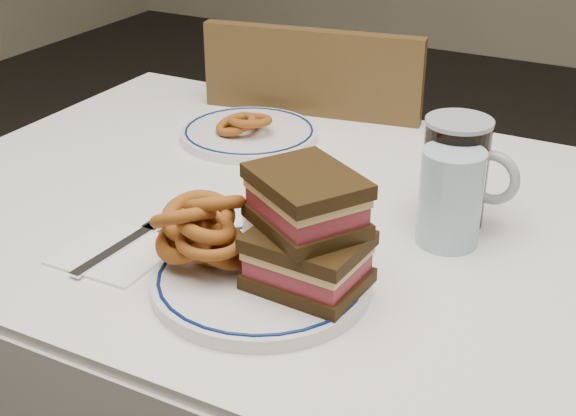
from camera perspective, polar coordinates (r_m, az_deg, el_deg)
The scene contains 11 objects.
dining_table at distance 1.23m, azimuth 2.08°, elevation -4.58°, with size 1.27×0.87×0.75m.
chair_far at distance 1.76m, azimuth 2.64°, elevation 0.20°, with size 0.49×0.49×0.91m.
main_plate at distance 0.99m, azimuth -1.91°, elevation -5.16°, with size 0.27×0.27×0.02m.
reuben_sandwich at distance 0.94m, azimuth 1.37°, elevation -1.62°, with size 0.17×0.16×0.14m.
onion_rings_main at distance 0.99m, azimuth -5.99°, elevation -1.61°, with size 0.13×0.13×0.12m.
ketchup_ramekin at distance 1.07m, azimuth -1.70°, elevation -0.79°, with size 0.06×0.06×0.04m.
beer_mug at distance 1.14m, azimuth 11.92°, elevation 2.57°, with size 0.14×0.09×0.15m.
water_glass at distance 1.09m, azimuth 11.46°, elevation 0.73°, with size 0.08×0.08×0.13m, color #9FBECD.
far_plate at distance 1.43m, azimuth -2.78°, elevation 5.33°, with size 0.24×0.24×0.02m.
onion_rings_far at distance 1.41m, azimuth -3.29°, elevation 5.99°, with size 0.10×0.09×0.06m.
napkin_fork at distance 1.09m, azimuth -12.04°, elevation -2.98°, with size 0.14×0.18×0.01m.
Camera 1 is at (0.45, -0.94, 1.29)m, focal length 50.00 mm.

